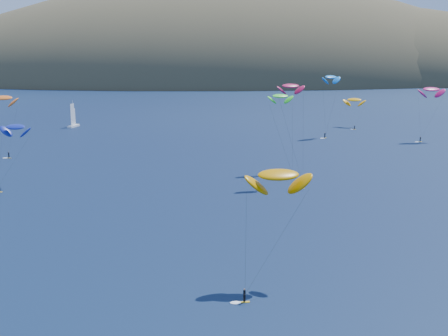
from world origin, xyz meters
name	(u,v)px	position (x,y,z in m)	size (l,w,h in m)	color
island	(245,90)	(39.40, 562.36, -10.74)	(730.00, 300.00, 210.00)	#3D3526
sailboat	(73,125)	(-69.56, 218.47, 0.96)	(9.93, 8.73, 11.88)	white
kitesurfer_1	(3,98)	(-80.43, 151.98, 18.93)	(10.41, 11.23, 21.73)	yellow
kitesurfer_2	(278,175)	(-5.67, 34.25, 17.19)	(12.08, 11.79, 20.03)	yellow
kitesurfer_3	(280,96)	(7.49, 119.16, 21.90)	(7.71, 13.17, 23.98)	yellow
kitesurfer_4	(331,77)	(37.60, 185.11, 23.46)	(9.92, 10.22, 26.06)	yellow
kitesurfer_8	(431,89)	(73.18, 171.95, 19.53)	(11.15, 7.04, 22.51)	yellow
kitesurfer_9	(291,86)	(7.69, 103.15, 25.92)	(8.00, 10.15, 28.06)	yellow
kitesurfer_10	(15,127)	(-64.83, 106.84, 15.25)	(9.71, 13.89, 17.75)	yellow
kitesurfer_11	(354,100)	(54.89, 212.51, 11.91)	(10.48, 14.21, 14.58)	yellow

